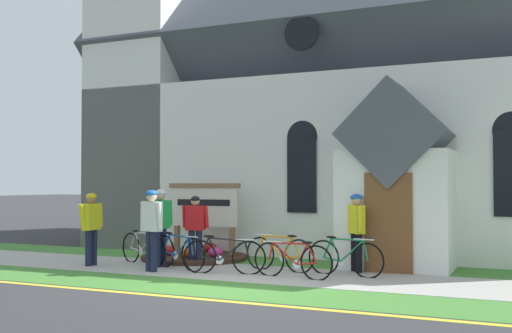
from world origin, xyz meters
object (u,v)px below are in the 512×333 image
(bicycle_white, at_px, (293,260))
(cyclist_in_red_jersey, at_px, (195,225))
(bicycle_green, at_px, (345,257))
(church_sign, at_px, (204,208))
(cyclist_in_orange_jersey, at_px, (152,223))
(cyclist_in_green_jersey, at_px, (160,221))
(bicycle_black, at_px, (143,248))
(cyclist_in_yellow_jersey, at_px, (91,223))
(bicycle_red, at_px, (224,256))
(cyclist_in_white_jersey, at_px, (356,226))
(bicycle_orange, at_px, (178,252))
(bicycle_yellow, at_px, (280,254))

(bicycle_white, height_order, cyclist_in_red_jersey, cyclist_in_red_jersey)
(cyclist_in_red_jersey, bearing_deg, bicycle_green, -6.60)
(church_sign, bearing_deg, cyclist_in_red_jersey, -70.62)
(cyclist_in_orange_jersey, bearing_deg, cyclist_in_green_jersey, 108.87)
(bicycle_black, height_order, cyclist_in_yellow_jersey, cyclist_in_yellow_jersey)
(bicycle_black, bearing_deg, bicycle_red, -14.57)
(bicycle_green, distance_m, cyclist_in_white_jersey, 0.85)
(bicycle_black, xyz_separation_m, cyclist_in_white_jersey, (4.88, 0.74, 0.59))
(bicycle_orange, bearing_deg, bicycle_black, 160.58)
(bicycle_white, relative_size, bicycle_yellow, 1.03)
(bicycle_orange, height_order, cyclist_in_orange_jersey, cyclist_in_orange_jersey)
(bicycle_orange, xyz_separation_m, bicycle_yellow, (2.14, 0.65, -0.01))
(bicycle_yellow, bearing_deg, cyclist_in_orange_jersey, -153.51)
(bicycle_green, height_order, bicycle_orange, bicycle_orange)
(cyclist_in_yellow_jersey, bearing_deg, cyclist_in_orange_jersey, -7.88)
(cyclist_in_green_jersey, bearing_deg, cyclist_in_red_jersey, 63.18)
(church_sign, height_order, bicycle_white, church_sign)
(bicycle_white, relative_size, cyclist_in_orange_jersey, 1.01)
(bicycle_white, distance_m, cyclist_in_yellow_jersey, 4.87)
(bicycle_orange, relative_size, cyclist_in_white_jersey, 1.00)
(bicycle_orange, relative_size, cyclist_in_yellow_jersey, 1.00)
(bicycle_yellow, height_order, cyclist_in_orange_jersey, cyclist_in_orange_jersey)
(bicycle_green, xyz_separation_m, cyclist_in_orange_jersey, (-3.90, -1.13, 0.65))
(cyclist_in_orange_jersey, xyz_separation_m, cyclist_in_green_jersey, (-0.25, 0.72, 0.00))
(bicycle_yellow, xyz_separation_m, cyclist_in_yellow_jersey, (-4.23, -0.97, 0.59))
(bicycle_red, xyz_separation_m, cyclist_in_yellow_jersey, (-3.33, -0.11, 0.60))
(cyclist_in_red_jersey, bearing_deg, cyclist_in_yellow_jersey, -146.34)
(bicycle_red, height_order, cyclist_in_red_jersey, cyclist_in_red_jersey)
(bicycle_orange, height_order, cyclist_in_white_jersey, cyclist_in_white_jersey)
(bicycle_green, bearing_deg, cyclist_in_orange_jersey, -163.92)
(bicycle_red, bearing_deg, bicycle_white, 1.95)
(bicycle_black, xyz_separation_m, cyclist_in_orange_jersey, (0.90, -0.99, 0.66))
(bicycle_red, height_order, bicycle_black, bicycle_red)
(bicycle_green, height_order, cyclist_in_yellow_jersey, cyclist_in_yellow_jersey)
(bicycle_green, xyz_separation_m, bicycle_black, (-4.80, -0.13, -0.00))
(bicycle_green, distance_m, cyclist_in_green_jersey, 4.22)
(bicycle_white, xyz_separation_m, cyclist_in_green_jersey, (-3.29, 0.31, 0.67))
(bicycle_black, xyz_separation_m, bicycle_orange, (1.20, -0.42, 0.01))
(bicycle_black, relative_size, bicycle_white, 0.93)
(bicycle_green, xyz_separation_m, cyclist_in_red_jersey, (-3.73, 0.43, 0.54))
(bicycle_black, bearing_deg, cyclist_in_green_jersey, -22.88)
(cyclist_in_yellow_jersey, bearing_deg, cyclist_in_green_jersey, 17.04)
(cyclist_in_yellow_jersey, relative_size, cyclist_in_red_jersey, 1.05)
(bicycle_black, relative_size, cyclist_in_orange_jersey, 0.94)
(cyclist_in_orange_jersey, relative_size, cyclist_in_green_jersey, 1.00)
(cyclist_in_orange_jersey, bearing_deg, cyclist_in_white_jersey, 23.51)
(bicycle_red, relative_size, bicycle_black, 1.05)
(cyclist_in_orange_jersey, bearing_deg, bicycle_red, 13.20)
(cyclist_in_orange_jersey, xyz_separation_m, cyclist_in_white_jersey, (3.99, 1.73, -0.06))
(bicycle_green, height_order, cyclist_in_orange_jersey, cyclist_in_orange_jersey)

